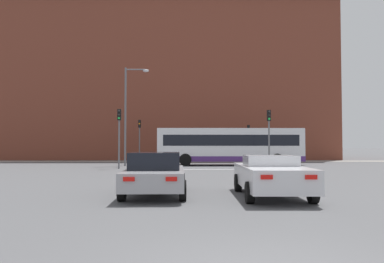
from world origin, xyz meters
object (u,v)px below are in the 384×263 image
at_px(traffic_light_far_left, 139,134).
at_px(traffic_light_near_right, 269,129).
at_px(car_saloon_left, 155,173).
at_px(street_lamp_junction, 129,107).
at_px(traffic_light_near_left, 119,129).
at_px(traffic_light_far_right, 249,137).
at_px(pedestrian_waiting, 209,152).
at_px(car_roadster_right, 271,175).
at_px(bus_crossing_lead, 230,146).

bearing_deg(traffic_light_far_left, traffic_light_near_right, -46.51).
distance_m(traffic_light_far_left, traffic_light_near_right, 15.78).
bearing_deg(car_saloon_left, street_lamp_junction, 100.29).
xyz_separation_m(car_saloon_left, street_lamp_junction, (-3.59, 17.98, 4.12)).
xyz_separation_m(car_saloon_left, traffic_light_near_left, (-3.73, 14.18, 2.14)).
xyz_separation_m(traffic_light_near_left, traffic_light_far_right, (11.33, 11.73, -0.30)).
bearing_deg(pedestrian_waiting, traffic_light_near_right, -22.00).
xyz_separation_m(traffic_light_far_right, street_lamp_junction, (-11.20, -7.92, 2.29)).
height_order(car_roadster_right, traffic_light_far_left, traffic_light_far_left).
height_order(car_saloon_left, car_roadster_right, car_saloon_left).
distance_m(car_saloon_left, street_lamp_junction, 18.80).
xyz_separation_m(traffic_light_near_right, street_lamp_junction, (-10.76, 3.49, 1.99)).
bearing_deg(street_lamp_junction, car_roadster_right, -68.08).
height_order(traffic_light_near_right, traffic_light_near_left, traffic_light_near_left).
bearing_deg(car_roadster_right, bus_crossing_lead, 88.42).
height_order(car_saloon_left, traffic_light_far_left, traffic_light_far_left).
distance_m(car_roadster_right, pedestrian_waiting, 26.36).
xyz_separation_m(car_roadster_right, pedestrian_waiting, (-0.35, 26.35, 0.25)).
relative_size(car_roadster_right, street_lamp_junction, 0.58).
distance_m(traffic_light_far_left, street_lamp_junction, 8.20).
height_order(car_saloon_left, traffic_light_near_right, traffic_light_near_right).
bearing_deg(pedestrian_waiting, traffic_light_far_left, -130.47).
xyz_separation_m(car_roadster_right, traffic_light_far_left, (-7.53, 26.42, 2.18)).
xyz_separation_m(car_roadster_right, street_lamp_junction, (-7.43, 18.46, 4.15)).
xyz_separation_m(traffic_light_far_left, traffic_light_near_left, (-0.03, -11.77, -0.02)).
distance_m(car_saloon_left, traffic_light_far_right, 27.06).
height_order(bus_crossing_lead, traffic_light_near_left, traffic_light_near_left).
bearing_deg(traffic_light_far_right, traffic_light_near_left, -134.02).
distance_m(bus_crossing_lead, traffic_light_near_left, 9.82).
distance_m(car_roadster_right, street_lamp_junction, 20.32).
bearing_deg(traffic_light_near_right, bus_crossing_lead, 118.27).
relative_size(traffic_light_near_right, pedestrian_waiting, 2.62).
distance_m(bus_crossing_lead, street_lamp_junction, 9.02).
distance_m(car_saloon_left, bus_crossing_lead, 19.54).
relative_size(car_roadster_right, pedestrian_waiting, 2.85).
relative_size(car_roadster_right, traffic_light_near_left, 1.09).
bearing_deg(traffic_light_near_left, traffic_light_far_right, 45.98).
bearing_deg(traffic_light_near_left, car_roadster_right, -62.69).
height_order(car_saloon_left, traffic_light_near_left, traffic_light_near_left).
height_order(traffic_light_near_left, street_lamp_junction, street_lamp_junction).
relative_size(traffic_light_near_right, traffic_light_far_right, 1.13).
relative_size(bus_crossing_lead, traffic_light_far_left, 2.81).
bearing_deg(traffic_light_near_left, traffic_light_near_right, 1.69).
height_order(traffic_light_near_left, traffic_light_far_right, traffic_light_near_left).
xyz_separation_m(traffic_light_near_right, traffic_light_near_left, (-10.89, -0.32, 0.01)).
relative_size(car_roadster_right, bus_crossing_lead, 0.38).
bearing_deg(street_lamp_junction, traffic_light_far_left, 90.77).
bearing_deg(traffic_light_near_left, car_saloon_left, -75.26).
bearing_deg(car_roadster_right, car_saloon_left, 174.21).
bearing_deg(bus_crossing_lead, car_roadster_right, 177.18).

